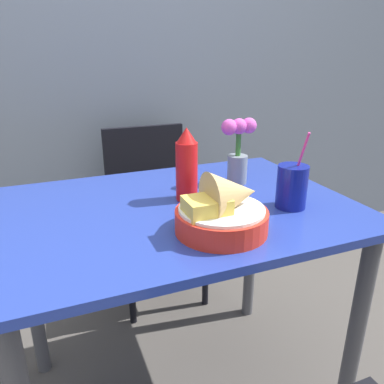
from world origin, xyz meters
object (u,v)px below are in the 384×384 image
at_px(drink_cup, 292,188).
at_px(flower_vase, 238,149).
at_px(ketchup_bottle, 187,165).
at_px(food_basket, 225,210).
at_px(chair_far_window, 151,197).

relative_size(drink_cup, flower_vase, 1.02).
bearing_deg(ketchup_bottle, food_basket, -88.03).
xyz_separation_m(food_basket, ketchup_bottle, (-0.01, 0.24, 0.05)).
xyz_separation_m(chair_far_window, food_basket, (-0.06, -0.92, 0.31)).
relative_size(ketchup_bottle, drink_cup, 0.98).
xyz_separation_m(ketchup_bottle, drink_cup, (0.26, -0.17, -0.05)).
height_order(chair_far_window, flower_vase, flower_vase).
bearing_deg(ketchup_bottle, flower_vase, 19.38).
distance_m(chair_far_window, food_basket, 0.97).
height_order(ketchup_bottle, drink_cup, drink_cup).
height_order(ketchup_bottle, flower_vase, same).
xyz_separation_m(chair_far_window, drink_cup, (0.19, -0.85, 0.31)).
relative_size(chair_far_window, flower_vase, 3.74).
xyz_separation_m(food_basket, drink_cup, (0.25, 0.07, 0.00)).
bearing_deg(drink_cup, ketchup_bottle, 146.36).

